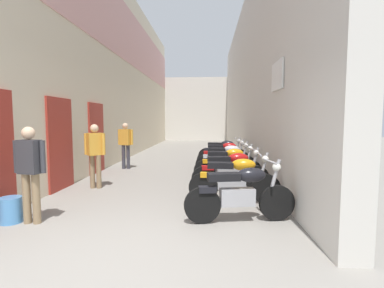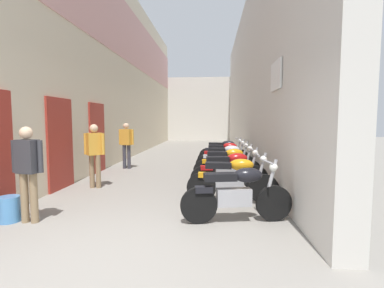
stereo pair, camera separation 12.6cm
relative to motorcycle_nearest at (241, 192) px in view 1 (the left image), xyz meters
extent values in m
plane|color=gray|center=(-1.58, 6.57, -0.50)|extent=(35.95, 35.95, 0.00)
cube|color=beige|center=(-4.30, 8.57, 3.24)|extent=(0.40, 19.95, 7.48)
cube|color=#9E2D23|center=(-4.08, 1.99, 0.60)|extent=(0.06, 1.10, 2.20)
cube|color=#9E2D23|center=(-4.08, 4.19, 0.60)|extent=(0.06, 1.10, 2.20)
cube|color=#DBA39E|center=(-4.09, 8.57, 4.89)|extent=(0.04, 19.95, 2.39)
cube|color=beige|center=(1.14, 8.57, 2.85)|extent=(0.40, 19.95, 6.70)
cube|color=white|center=(0.91, 1.59, 2.10)|extent=(0.04, 0.90, 0.60)
cube|color=beige|center=(-1.58, 19.55, 2.05)|extent=(8.04, 2.00, 5.10)
cylinder|color=black|center=(0.61, 0.10, -0.20)|extent=(0.60, 0.18, 0.60)
cylinder|color=black|center=(-0.63, -0.10, -0.20)|extent=(0.60, 0.18, 0.60)
cube|color=#9E9EA3|center=(-0.06, -0.01, -0.08)|extent=(0.59, 0.29, 0.28)
ellipsoid|color=black|center=(0.17, 0.03, 0.28)|extent=(0.52, 0.34, 0.24)
cube|color=black|center=(-0.29, -0.05, 0.26)|extent=(0.55, 0.30, 0.12)
cylinder|color=#9E9EA3|center=(0.54, 0.09, 0.15)|extent=(0.25, 0.10, 0.77)
cylinder|color=#9E9EA3|center=(0.47, 0.08, 0.50)|extent=(0.13, 0.58, 0.04)
sphere|color=silver|center=(0.59, 0.10, 0.40)|extent=(0.14, 0.14, 0.14)
cube|color=black|center=(-0.55, -0.09, 0.06)|extent=(0.30, 0.18, 0.10)
cylinder|color=black|center=(0.61, 1.08, -0.20)|extent=(0.60, 0.11, 0.60)
cylinder|color=black|center=(-0.63, 1.13, -0.20)|extent=(0.60, 0.11, 0.60)
cube|color=#9E9EA3|center=(-0.06, 1.11, -0.08)|extent=(0.57, 0.23, 0.28)
ellipsoid|color=orange|center=(0.17, 1.10, 0.28)|extent=(0.49, 0.28, 0.24)
cube|color=black|center=(-0.29, 1.12, 0.26)|extent=(0.53, 0.24, 0.12)
cylinder|color=#9E9EA3|center=(0.54, 1.08, 0.15)|extent=(0.25, 0.07, 0.77)
cylinder|color=#9E9EA3|center=(0.47, 1.08, 0.50)|extent=(0.06, 0.58, 0.04)
sphere|color=silver|center=(0.59, 1.08, 0.40)|extent=(0.14, 0.14, 0.14)
cube|color=orange|center=(-0.55, 1.13, 0.06)|extent=(0.29, 0.15, 0.10)
cylinder|color=black|center=(0.61, 2.14, -0.20)|extent=(0.61, 0.16, 0.60)
cylinder|color=black|center=(-0.63, 1.97, -0.20)|extent=(0.61, 0.16, 0.60)
cube|color=#9E9EA3|center=(-0.06, 2.05, -0.08)|extent=(0.58, 0.27, 0.28)
ellipsoid|color=#AD1414|center=(0.17, 2.08, 0.28)|extent=(0.51, 0.32, 0.24)
cube|color=black|center=(-0.29, 2.02, 0.26)|extent=(0.54, 0.29, 0.12)
cylinder|color=#9E9EA3|center=(0.54, 2.13, 0.15)|extent=(0.25, 0.09, 0.77)
cylinder|color=#9E9EA3|center=(0.47, 2.12, 0.50)|extent=(0.11, 0.58, 0.04)
sphere|color=silver|center=(0.59, 2.14, 0.40)|extent=(0.14, 0.14, 0.14)
cube|color=#AD1414|center=(-0.55, 1.98, 0.06)|extent=(0.30, 0.18, 0.10)
cylinder|color=black|center=(0.61, 3.13, -0.20)|extent=(0.60, 0.13, 0.60)
cylinder|color=black|center=(-0.63, 3.03, -0.20)|extent=(0.60, 0.13, 0.60)
cube|color=#9E9EA3|center=(-0.06, 3.08, -0.08)|extent=(0.58, 0.25, 0.28)
ellipsoid|color=orange|center=(0.17, 3.10, 0.28)|extent=(0.50, 0.30, 0.24)
cube|color=black|center=(-0.29, 3.06, 0.26)|extent=(0.54, 0.26, 0.12)
cylinder|color=#9E9EA3|center=(0.54, 3.13, 0.15)|extent=(0.25, 0.08, 0.77)
cylinder|color=#9E9EA3|center=(0.47, 3.12, 0.50)|extent=(0.09, 0.58, 0.04)
sphere|color=silver|center=(0.59, 3.13, 0.40)|extent=(0.14, 0.14, 0.14)
cube|color=orange|center=(-0.55, 3.03, 0.06)|extent=(0.29, 0.16, 0.10)
cylinder|color=black|center=(0.62, 4.06, -0.20)|extent=(0.60, 0.08, 0.60)
cylinder|color=black|center=(-0.63, 4.07, -0.20)|extent=(0.60, 0.08, 0.60)
cube|color=#9E9EA3|center=(-0.06, 4.06, -0.08)|extent=(0.56, 0.20, 0.28)
ellipsoid|color=#B7B7BC|center=(0.17, 4.06, 0.28)|extent=(0.48, 0.26, 0.24)
cube|color=black|center=(-0.29, 4.06, 0.26)|extent=(0.52, 0.22, 0.12)
cylinder|color=#9E9EA3|center=(0.55, 4.06, 0.15)|extent=(0.25, 0.06, 0.77)
cylinder|color=#9E9EA3|center=(0.48, 4.06, 0.50)|extent=(0.04, 0.58, 0.04)
sphere|color=silver|center=(0.60, 4.06, 0.40)|extent=(0.14, 0.14, 0.14)
cube|color=#B7B7BC|center=(-0.55, 4.06, 0.06)|extent=(0.28, 0.14, 0.10)
cylinder|color=black|center=(0.61, 5.07, -0.20)|extent=(0.60, 0.10, 0.60)
cylinder|color=black|center=(-0.63, 5.12, -0.20)|extent=(0.60, 0.10, 0.60)
cube|color=#9E9EA3|center=(-0.06, 5.10, -0.08)|extent=(0.57, 0.22, 0.28)
ellipsoid|color=#AD1414|center=(0.17, 5.09, 0.28)|extent=(0.49, 0.28, 0.24)
cube|color=black|center=(-0.29, 5.10, 0.26)|extent=(0.53, 0.24, 0.12)
cylinder|color=#9E9EA3|center=(0.54, 5.08, 0.15)|extent=(0.25, 0.07, 0.77)
cylinder|color=#9E9EA3|center=(0.47, 5.08, 0.50)|extent=(0.06, 0.58, 0.04)
sphere|color=silver|center=(0.59, 5.08, 0.40)|extent=(0.14, 0.14, 0.14)
cube|color=#AD1414|center=(-0.55, 5.11, 0.06)|extent=(0.28, 0.15, 0.10)
cylinder|color=black|center=(0.61, 5.99, -0.20)|extent=(0.60, 0.18, 0.60)
cylinder|color=black|center=(-0.63, 6.20, -0.20)|extent=(0.60, 0.18, 0.60)
cube|color=#9E9EA3|center=(-0.06, 6.10, -0.08)|extent=(0.59, 0.29, 0.28)
ellipsoid|color=black|center=(0.17, 6.06, 0.28)|extent=(0.52, 0.34, 0.24)
cube|color=black|center=(-0.29, 6.14, 0.26)|extent=(0.55, 0.31, 0.12)
cylinder|color=#9E9EA3|center=(0.54, 6.00, 0.15)|extent=(0.25, 0.10, 0.77)
cylinder|color=#9E9EA3|center=(0.47, 6.01, 0.50)|extent=(0.14, 0.58, 0.04)
sphere|color=silver|center=(0.59, 5.99, 0.40)|extent=(0.14, 0.14, 0.14)
cube|color=black|center=(-0.55, 6.19, 0.06)|extent=(0.30, 0.19, 0.10)
cylinder|color=#8C7251|center=(-3.46, -0.26, -0.09)|extent=(0.12, 0.12, 0.82)
cylinder|color=#8C7251|center=(-3.30, -0.26, -0.09)|extent=(0.12, 0.12, 0.82)
cube|color=#333338|center=(-3.38, -0.26, 0.59)|extent=(0.37, 0.27, 0.54)
sphere|color=#DBB28E|center=(-3.38, -0.26, 0.97)|extent=(0.20, 0.20, 0.20)
cylinder|color=#333338|center=(-3.60, -0.26, 0.59)|extent=(0.08, 0.08, 0.52)
cylinder|color=#333338|center=(-3.16, -0.26, 0.59)|extent=(0.08, 0.08, 0.52)
cylinder|color=#8C7251|center=(-3.38, 2.14, -0.09)|extent=(0.12, 0.12, 0.82)
cylinder|color=#8C7251|center=(-3.22, 2.14, -0.09)|extent=(0.12, 0.12, 0.82)
cube|color=gold|center=(-3.30, 2.14, 0.59)|extent=(0.38, 0.38, 0.54)
sphere|color=#DBB28E|center=(-3.30, 2.14, 0.97)|extent=(0.20, 0.20, 0.20)
cylinder|color=gold|center=(-3.52, 2.14, 0.59)|extent=(0.08, 0.08, 0.52)
cylinder|color=gold|center=(-3.08, 2.14, 0.59)|extent=(0.08, 0.08, 0.52)
cylinder|color=#383842|center=(-3.45, 4.94, -0.09)|extent=(0.12, 0.12, 0.82)
cylinder|color=#383842|center=(-3.29, 4.94, -0.09)|extent=(0.12, 0.12, 0.82)
cube|color=gold|center=(-3.37, 4.94, 0.59)|extent=(0.38, 0.29, 0.54)
sphere|color=#DBB28E|center=(-3.37, 4.94, 0.97)|extent=(0.20, 0.20, 0.20)
cylinder|color=gold|center=(-3.59, 4.94, 0.59)|extent=(0.08, 0.08, 0.52)
cylinder|color=gold|center=(-3.15, 4.94, 0.59)|extent=(0.08, 0.08, 0.52)
cylinder|color=#4C8CCC|center=(-3.75, -0.25, -0.29)|extent=(0.34, 0.34, 0.42)
camera|label=1|loc=(-0.53, -4.60, 1.18)|focal=26.62mm
camera|label=2|loc=(-0.41, -4.59, 1.18)|focal=26.62mm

